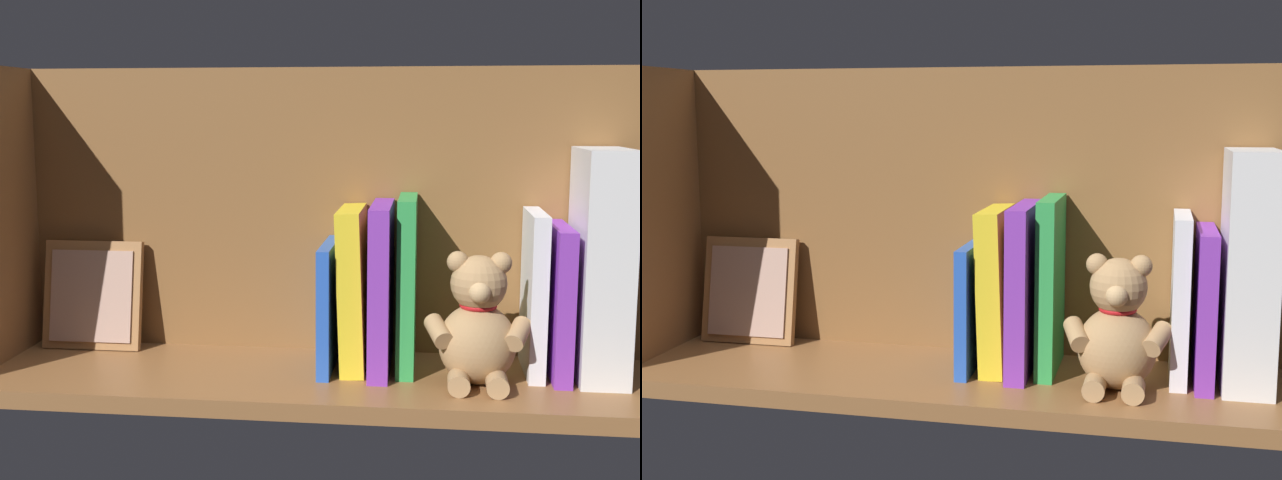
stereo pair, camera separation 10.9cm
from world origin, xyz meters
TOP-DOWN VIEW (x-y plane):
  - ground_plane at (0.00, 0.00)cm, footprint 91.14×26.38cm
  - shelf_back_panel at (0.00, -10.94)cm, footprint 91.14×1.50cm
  - shelf_side_divider at (43.57, 0.00)cm, footprint 2.40×20.38cm
  - dictionary_thick_white at (-35.06, -2.53)cm, footprint 5.96×14.33cm
  - book_0 at (-30.13, -2.66)cm, footprint 2.22×14.26cm
  - book_1 at (-27.16, -3.32)cm, footprint 2.15×12.93cm
  - teddy_bear at (-19.82, 3.05)cm, footprint 13.39×10.47cm
  - book_2 at (-10.97, -3.15)cm, footprint 2.27×13.27cm
  - book_3 at (-7.71, -2.07)cm, footprint 2.57×15.44cm
  - book_4 at (-4.06, -3.03)cm, footprint 3.84×13.52cm
  - book_5 at (-0.90, -2.38)cm, footprint 1.59×14.81cm
  - picture_frame_leaning at (33.39, -7.37)cm, footprint 14.08×4.24cm

SIDE VIEW (x-z plane):
  - ground_plane at x=0.00cm, z-range -2.20..0.00cm
  - teddy_bear at x=-19.82cm, z-range -0.99..15.51cm
  - picture_frame_leaning at x=33.39cm, z-range -0.12..15.16cm
  - book_5 at x=-0.90cm, z-range 0.00..16.39cm
  - book_0 at x=-30.13cm, z-range 0.00..19.11cm
  - book_1 at x=-27.16cm, z-range 0.00..20.75cm
  - book_4 at x=-4.06cm, z-range -0.05..20.93cm
  - book_3 at x=-7.71cm, z-range 0.00..21.61cm
  - book_2 at x=-10.97cm, z-range 0.00..22.46cm
  - dictionary_thick_white at x=-35.06cm, z-range 0.00..28.78cm
  - shelf_back_panel at x=0.00cm, z-range 0.00..39.22cm
  - shelf_side_divider at x=43.57cm, z-range 0.00..39.22cm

